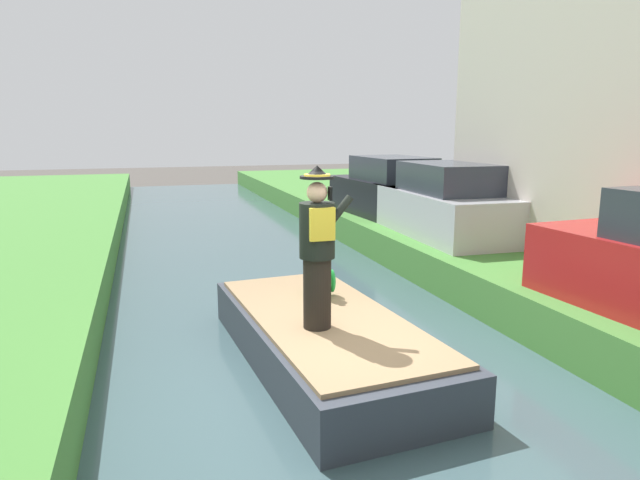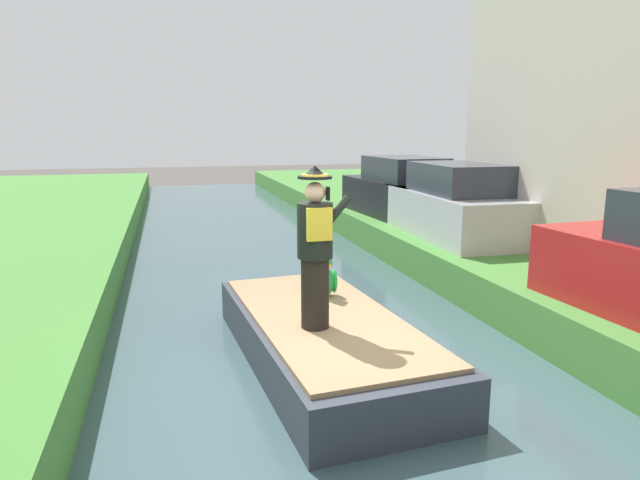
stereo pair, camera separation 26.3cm
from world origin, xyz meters
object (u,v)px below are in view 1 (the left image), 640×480
object	(u,v)px
boat	(325,339)
parrot_plush	(323,279)
parked_car_silver	(445,205)
person_pirate	(318,248)
parked_car_dark	(389,191)

from	to	relation	value
boat	parrot_plush	xyz separation A→B (m)	(0.21, 0.76, 0.55)
parrot_plush	parked_car_silver	xyz separation A→B (m)	(3.75, 3.30, 0.44)
person_pirate	parked_car_silver	size ratio (longest dim) A/B	0.46
person_pirate	parrot_plush	xyz separation A→B (m)	(0.42, 1.14, -0.68)
person_pirate	parked_car_silver	world-z (taller)	person_pirate
boat	parrot_plush	bearing A→B (deg)	74.16
boat	parked_car_dark	xyz separation A→B (m)	(3.96, 6.84, 0.99)
parrot_plush	parked_car_dark	size ratio (longest dim) A/B	0.14
boat	parked_car_silver	world-z (taller)	parked_car_silver
boat	person_pirate	size ratio (longest dim) A/B	2.34
parrot_plush	parked_car_dark	xyz separation A→B (m)	(3.75, 6.08, 0.44)
parked_car_silver	parked_car_dark	distance (m)	2.78
parked_car_silver	boat	bearing A→B (deg)	-134.31
parrot_plush	parked_car_silver	size ratio (longest dim) A/B	0.14
parked_car_silver	parked_car_dark	world-z (taller)	same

